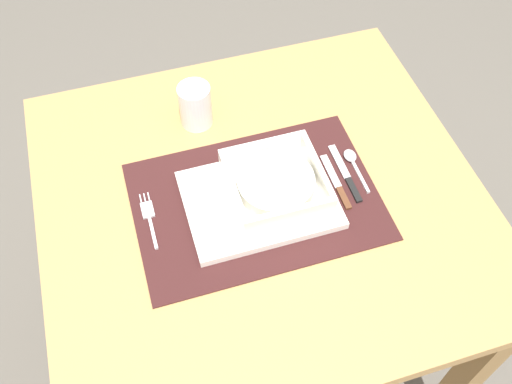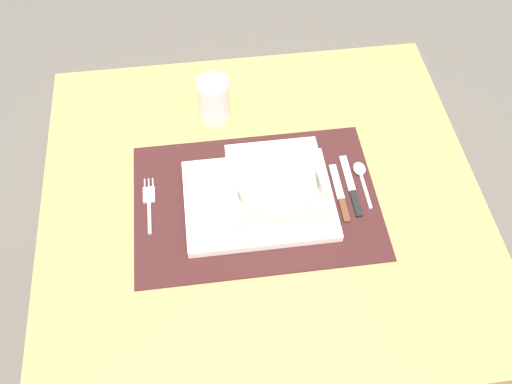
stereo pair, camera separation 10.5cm
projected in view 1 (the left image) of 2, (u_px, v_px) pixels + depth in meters
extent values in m
plane|color=#59544C|center=(259.00, 340.00, 1.67)|extent=(6.00, 6.00, 0.00)
cube|color=#B2844C|center=(261.00, 200.00, 1.10)|extent=(0.83, 0.79, 0.03)
cube|color=olive|center=(466.00, 377.00, 1.26)|extent=(0.05, 0.05, 0.69)
cube|color=olive|center=(90.00, 210.00, 1.52)|extent=(0.05, 0.05, 0.69)
cube|color=olive|center=(346.00, 148.00, 1.64)|extent=(0.05, 0.05, 0.69)
cube|color=#381919|center=(256.00, 201.00, 1.08)|extent=(0.45, 0.32, 0.00)
cube|color=white|center=(259.00, 200.00, 1.07)|extent=(0.27, 0.21, 0.02)
cube|color=white|center=(275.00, 190.00, 1.07)|extent=(0.17, 0.17, 0.01)
cube|color=white|center=(233.00, 192.00, 1.03)|extent=(0.01, 0.17, 0.04)
cube|color=white|center=(317.00, 171.00, 1.06)|extent=(0.01, 0.17, 0.04)
cube|color=white|center=(290.00, 216.00, 1.00)|extent=(0.15, 0.01, 0.04)
cube|color=white|center=(263.00, 149.00, 1.09)|extent=(0.15, 0.01, 0.04)
cylinder|color=silver|center=(276.00, 184.00, 1.05)|extent=(0.14, 0.14, 0.03)
cube|color=silver|center=(153.00, 233.00, 1.03)|extent=(0.01, 0.07, 0.00)
cube|color=silver|center=(148.00, 210.00, 1.06)|extent=(0.02, 0.04, 0.00)
cylinder|color=silver|center=(141.00, 199.00, 1.08)|extent=(0.00, 0.02, 0.00)
cylinder|color=silver|center=(145.00, 198.00, 1.08)|extent=(0.00, 0.02, 0.00)
cylinder|color=silver|center=(149.00, 197.00, 1.08)|extent=(0.00, 0.02, 0.00)
cube|color=silver|center=(361.00, 177.00, 1.11)|extent=(0.01, 0.08, 0.00)
ellipsoid|color=silver|center=(350.00, 156.00, 1.13)|extent=(0.02, 0.03, 0.01)
cube|color=black|center=(354.00, 190.00, 1.09)|extent=(0.01, 0.06, 0.01)
cube|color=silver|center=(339.00, 162.00, 1.13)|extent=(0.01, 0.09, 0.00)
cube|color=#59331E|center=(344.00, 198.00, 1.08)|extent=(0.01, 0.05, 0.01)
cube|color=silver|center=(331.00, 171.00, 1.11)|extent=(0.01, 0.08, 0.00)
cylinder|color=white|center=(195.00, 105.00, 1.16)|extent=(0.07, 0.07, 0.09)
cylinder|color=gold|center=(196.00, 114.00, 1.18)|extent=(0.05, 0.05, 0.04)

